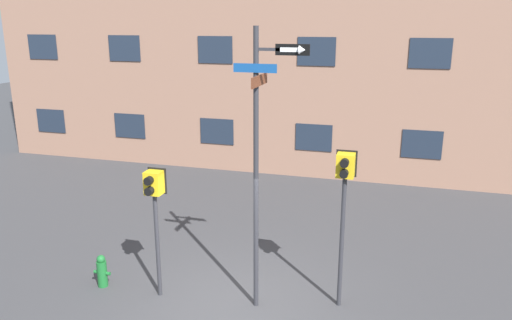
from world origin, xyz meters
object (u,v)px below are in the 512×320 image
object	(u,v)px
street_sign_pole	(260,153)
pedestrian_signal_right	(344,188)
fire_hydrant	(102,271)
pedestrian_signal_left	(154,198)

from	to	relation	value
street_sign_pole	pedestrian_signal_right	distance (m)	1.61
street_sign_pole	pedestrian_signal_right	world-z (taller)	street_sign_pole
pedestrian_signal_right	fire_hydrant	bearing A→B (deg)	-172.40
pedestrian_signal_right	fire_hydrant	size ratio (longest dim) A/B	4.41
street_sign_pole	fire_hydrant	world-z (taller)	street_sign_pole
pedestrian_signal_right	fire_hydrant	world-z (taller)	pedestrian_signal_right
pedestrian_signal_left	street_sign_pole	bearing A→B (deg)	5.03
street_sign_pole	pedestrian_signal_left	bearing A→B (deg)	-174.97
pedestrian_signal_right	pedestrian_signal_left	bearing A→B (deg)	-169.86
pedestrian_signal_left	pedestrian_signal_right	distance (m)	3.46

